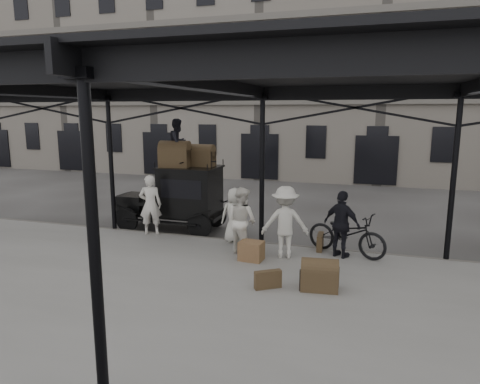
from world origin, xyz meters
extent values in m
plane|color=#383533|center=(0.00, 0.00, 0.00)|extent=(120.00, 120.00, 0.00)
cube|color=slate|center=(0.00, -2.00, 0.07)|extent=(28.00, 8.00, 0.15)
cylinder|color=black|center=(0.00, 2.00, 2.15)|extent=(0.14, 0.14, 4.30)
cylinder|color=black|center=(0.00, -5.80, 2.15)|extent=(0.14, 0.14, 4.30)
cube|color=black|center=(0.00, 2.00, 4.48)|extent=(22.00, 0.10, 0.45)
cube|color=black|center=(0.00, -5.80, 4.48)|extent=(22.00, 0.10, 0.45)
cube|color=black|center=(0.00, -1.70, 4.65)|extent=(22.50, 9.00, 0.08)
cube|color=silver|center=(0.00, -1.70, 4.72)|extent=(18.00, 7.00, 0.04)
cube|color=slate|center=(0.00, 18.00, 7.00)|extent=(64.00, 8.00, 14.00)
cylinder|color=black|center=(-4.69, 2.27, 0.40)|extent=(0.80, 0.10, 0.80)
cylinder|color=black|center=(-4.69, 3.71, 0.40)|extent=(0.80, 0.10, 0.80)
cylinder|color=black|center=(-2.09, 2.27, 0.40)|extent=(0.80, 0.10, 0.80)
cylinder|color=black|center=(-2.09, 3.71, 0.40)|extent=(0.80, 0.10, 0.80)
cube|color=black|center=(-3.44, 2.99, 0.55)|extent=(3.60, 1.25, 0.12)
cube|color=black|center=(-4.79, 2.99, 0.85)|extent=(0.90, 1.00, 0.55)
cube|color=black|center=(-5.26, 2.99, 0.85)|extent=(0.06, 0.70, 0.55)
cube|color=black|center=(-3.99, 2.99, 0.95)|extent=(0.70, 1.30, 0.10)
cube|color=black|center=(-2.69, 2.99, 1.35)|extent=(1.80, 1.45, 1.55)
cube|color=black|center=(-2.69, 2.26, 1.55)|extent=(1.40, 0.02, 0.60)
cube|color=black|center=(-2.69, 2.99, 2.15)|extent=(1.90, 1.55, 0.06)
imported|color=silver|center=(-3.53, 1.80, 1.09)|extent=(0.80, 0.66, 1.88)
imported|color=silver|center=(-0.26, 0.89, 1.06)|extent=(1.11, 1.04, 1.82)
imported|color=beige|center=(-0.76, 1.80, 0.96)|extent=(0.92, 0.75, 1.62)
imported|color=black|center=(2.34, 1.35, 1.04)|extent=(1.13, 0.87, 1.78)
imported|color=beige|center=(0.92, 0.89, 1.11)|extent=(1.37, 0.98, 1.91)
imported|color=black|center=(2.46, 1.61, 0.73)|extent=(2.34, 1.52, 1.16)
imported|color=black|center=(-3.04, 2.89, 2.96)|extent=(0.71, 0.84, 1.55)
cube|color=brown|center=(0.14, 0.40, 0.40)|extent=(0.64, 0.50, 0.50)
cube|color=#4C3B23|center=(1.75, 1.80, 0.38)|extent=(0.17, 0.60, 0.45)
cube|color=#4C3B23|center=(0.98, -1.22, 0.35)|extent=(0.58, 0.46, 0.40)
camera|label=1|loc=(3.00, -9.80, 3.96)|focal=32.00mm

